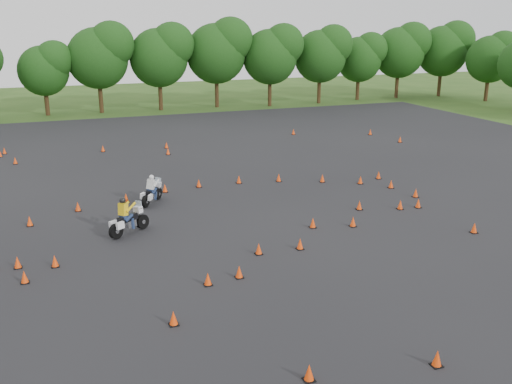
{
  "coord_description": "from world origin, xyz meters",
  "views": [
    {
      "loc": [
        -9.24,
        -20.64,
        9.03
      ],
      "look_at": [
        0.0,
        4.0,
        1.2
      ],
      "focal_mm": 40.0,
      "sensor_mm": 36.0,
      "label": 1
    }
  ],
  "objects": [
    {
      "name": "asphalt_pad",
      "position": [
        0.0,
        6.0,
        0.01
      ],
      "size": [
        62.0,
        62.0,
        0.0
      ],
      "primitive_type": "plane",
      "color": "black",
      "rests_on": "ground"
    },
    {
      "name": "rider_white",
      "position": [
        -4.41,
        7.75,
        0.8
      ],
      "size": [
        1.74,
        2.02,
        1.58
      ],
      "primitive_type": null,
      "rotation": [
        0.0,
        0.0,
        0.92
      ],
      "color": "silver",
      "rests_on": "ground"
    },
    {
      "name": "rider_yellow",
      "position": [
        -6.13,
        3.64,
        0.86
      ],
      "size": [
        2.22,
        1.8,
        1.71
      ],
      "primitive_type": null,
      "rotation": [
        0.0,
        0.0,
        0.59
      ],
      "color": "gold",
      "rests_on": "ground"
    },
    {
      "name": "traffic_cones",
      "position": [
        -0.54,
        5.86,
        0.23
      ],
      "size": [
        36.5,
        33.04,
        0.45
      ],
      "color": "#FF450A",
      "rests_on": "asphalt_pad"
    },
    {
      "name": "ground",
      "position": [
        0.0,
        0.0,
        0.0
      ],
      "size": [
        140.0,
        140.0,
        0.0
      ],
      "primitive_type": "plane",
      "color": "#2D5119",
      "rests_on": "ground"
    },
    {
      "name": "treeline",
      "position": [
        2.12,
        34.75,
        4.45
      ],
      "size": [
        87.01,
        32.19,
        10.12
      ],
      "color": "#183E11",
      "rests_on": "ground"
    }
  ]
}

